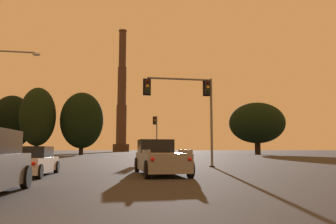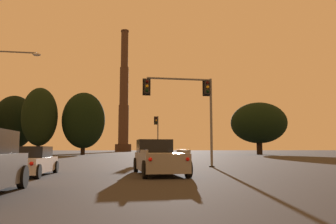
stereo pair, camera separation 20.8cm
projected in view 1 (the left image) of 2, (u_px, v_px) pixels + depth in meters
name	position (u px, v px, depth m)	size (l,w,h in m)	color
sedan_left_lane_front	(31.00, 162.00, 16.02)	(2.13, 4.76, 1.43)	silver
pickup_truck_right_lane_front	(159.00, 158.00, 17.03)	(2.29, 5.54, 1.82)	gray
traffic_light_overhead_right	(190.00, 99.00, 23.95)	(5.26, 0.50, 6.50)	slate
traffic_light_far_right	(156.00, 130.00, 49.72)	(0.78, 0.50, 6.29)	slate
smokestack	(122.00, 103.00, 156.62)	(7.71, 7.71, 59.24)	#3C2B22
treeline_left_mid	(12.00, 122.00, 73.88)	(9.30, 8.37, 13.39)	black
treeline_far_right	(82.00, 120.00, 71.26)	(9.21, 8.29, 13.62)	black
treeline_right_mid	(38.00, 117.00, 68.28)	(7.30, 6.57, 14.15)	black
treeline_center_right	(257.00, 123.00, 75.14)	(12.86, 11.57, 11.92)	black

